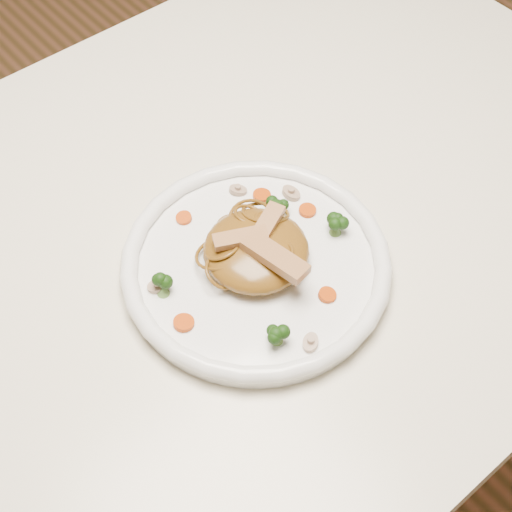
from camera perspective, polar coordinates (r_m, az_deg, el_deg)
ground at (r=1.54m, az=-1.69°, el=-15.43°), size 4.00×4.00×0.00m
table at (r=0.97m, az=-2.60°, el=-1.36°), size 1.20×0.80×0.75m
plate at (r=0.84m, az=0.00°, el=-0.90°), size 0.39×0.39×0.02m
noodle_mound at (r=0.82m, az=0.01°, el=0.43°), size 0.15×0.15×0.04m
chicken_a at (r=0.82m, az=0.76°, el=2.34°), size 0.06×0.04×0.01m
chicken_b at (r=0.81m, az=-1.19°, el=1.40°), size 0.06×0.04×0.01m
chicken_c at (r=0.79m, az=1.45°, el=-0.07°), size 0.04×0.08×0.01m
broccoli_0 at (r=0.87m, az=1.67°, el=3.97°), size 0.02×0.02×0.03m
broccoli_1 at (r=0.80m, az=-7.16°, el=-2.20°), size 0.03×0.03×0.03m
broccoli_2 at (r=0.77m, az=1.60°, el=-5.93°), size 0.03×0.03×0.03m
broccoli_3 at (r=0.85m, az=6.13°, el=2.46°), size 0.04×0.04×0.03m
carrot_0 at (r=0.89m, az=0.45°, el=4.63°), size 0.02×0.02×0.00m
carrot_1 at (r=0.79m, az=-5.52°, el=-5.07°), size 0.03×0.03×0.00m
carrot_2 at (r=0.88m, az=3.94°, el=3.48°), size 0.02×0.02×0.00m
carrot_3 at (r=0.87m, az=-5.51°, el=2.90°), size 0.02×0.02×0.00m
carrot_4 at (r=0.81m, az=5.44°, el=-2.96°), size 0.02×0.02×0.00m
mushroom_0 at (r=0.78m, az=4.17°, el=-6.59°), size 0.03×0.03×0.01m
mushroom_1 at (r=0.89m, az=2.68°, el=4.80°), size 0.03×0.03×0.01m
mushroom_2 at (r=0.82m, az=-7.46°, el=-2.27°), size 0.03×0.03×0.01m
mushroom_3 at (r=0.90m, az=-1.38°, el=5.02°), size 0.03×0.03×0.01m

